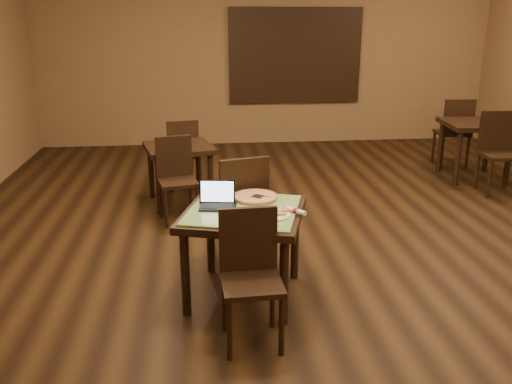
{
  "coord_description": "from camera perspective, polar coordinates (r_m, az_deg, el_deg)",
  "views": [
    {
      "loc": [
        -1.2,
        -4.71,
        2.23
      ],
      "look_at": [
        -0.76,
        -0.51,
        0.85
      ],
      "focal_mm": 38.0,
      "sensor_mm": 36.0,
      "label": 1
    }
  ],
  "objects": [
    {
      "name": "pizza_slice",
      "position": [
        4.15,
        1.89,
        -2.23
      ],
      "size": [
        0.22,
        0.22,
        0.02
      ],
      "primitive_type": null,
      "rotation": [
        0.0,
        0.0,
        0.1
      ],
      "color": "beige",
      "rests_on": "plate"
    },
    {
      "name": "other_table_b_chair_near",
      "position": [
        6.16,
        -8.39,
        1.92
      ],
      "size": [
        0.49,
        0.49,
        0.94
      ],
      "rotation": [
        0.0,
        0.0,
        0.22
      ],
      "color": "black",
      "rests_on": "ground"
    },
    {
      "name": "other_table_a_chair_far",
      "position": [
        8.79,
        20.19,
        6.27
      ],
      "size": [
        0.49,
        0.49,
        1.05
      ],
      "rotation": [
        0.0,
        0.0,
        3.05
      ],
      "color": "black",
      "rests_on": "ground"
    },
    {
      "name": "mural",
      "position": [
        9.84,
        4.14,
        14.1
      ],
      "size": [
        2.34,
        0.05,
        1.64
      ],
      "color": "#25628B",
      "rests_on": "wall_back"
    },
    {
      "name": "chair_main_near",
      "position": [
        3.83,
        -0.62,
        -8.06
      ],
      "size": [
        0.43,
        0.43,
        0.96
      ],
      "rotation": [
        0.0,
        0.0,
        0.05
      ],
      "color": "black",
      "rests_on": "ground"
    },
    {
      "name": "other_table_a_chair_near",
      "position": [
        7.74,
        24.16,
        4.31
      ],
      "size": [
        0.49,
        0.49,
        1.05
      ],
      "rotation": [
        0.0,
        0.0,
        -0.09
      ],
      "color": "black",
      "rests_on": "ground"
    },
    {
      "name": "napkin_roll",
      "position": [
        4.22,
        4.24,
        -1.99
      ],
      "size": [
        0.15,
        0.17,
        0.04
      ],
      "rotation": [
        0.0,
        0.0,
        0.69
      ],
      "color": "white",
      "rests_on": "tiled_table"
    },
    {
      "name": "other_table_a",
      "position": [
        8.24,
        22.12,
        5.91
      ],
      "size": [
        0.94,
        0.94,
        0.81
      ],
      "rotation": [
        0.0,
        0.0,
        -0.09
      ],
      "color": "black",
      "rests_on": "ground"
    },
    {
      "name": "chair_main_far",
      "position": [
        4.94,
        -1.63,
        -1.27
      ],
      "size": [
        0.55,
        0.55,
        1.05
      ],
      "rotation": [
        0.0,
        0.0,
        3.4
      ],
      "color": "black",
      "rests_on": "ground"
    },
    {
      "name": "plate",
      "position": [
        4.16,
        1.89,
        -2.43
      ],
      "size": [
        0.26,
        0.26,
        0.01
      ],
      "primitive_type": "cylinder",
      "color": "white",
      "rests_on": "tiled_table"
    },
    {
      "name": "spatula",
      "position": [
        4.52,
        0.2,
        -0.47
      ],
      "size": [
        0.23,
        0.21,
        0.01
      ],
      "primitive_type": "cube",
      "rotation": [
        0.0,
        0.0,
        0.92
      ],
      "color": "silver",
      "rests_on": "pizza_whole"
    },
    {
      "name": "wall_back",
      "position": [
        9.81,
        1.13,
        13.84
      ],
      "size": [
        8.0,
        0.02,
        3.0
      ],
      "primitive_type": "cube",
      "color": "olive",
      "rests_on": "ground"
    },
    {
      "name": "tiled_table",
      "position": [
        4.34,
        -1.33,
        -3.08
      ],
      "size": [
        1.14,
        1.14,
        0.76
      ],
      "rotation": [
        0.0,
        0.0,
        -0.28
      ],
      "color": "black",
      "rests_on": "ground"
    },
    {
      "name": "ground",
      "position": [
        5.34,
        7.62,
        -6.72
      ],
      "size": [
        10.0,
        10.0,
        0.0
      ],
      "primitive_type": "plane",
      "color": "black",
      "rests_on": "ground"
    },
    {
      "name": "other_table_b",
      "position": [
        6.67,
        -8.1,
        3.85
      ],
      "size": [
        0.93,
        0.93,
        0.73
      ],
      "rotation": [
        0.0,
        0.0,
        0.22
      ],
      "color": "black",
      "rests_on": "ground"
    },
    {
      "name": "pizza_whole",
      "position": [
        4.53,
        -0.08,
        -0.49
      ],
      "size": [
        0.38,
        0.38,
        0.03
      ],
      "color": "beige",
      "rests_on": "pizza_pan"
    },
    {
      "name": "laptop",
      "position": [
        4.37,
        -4.06,
        -0.82
      ],
      "size": [
        0.31,
        0.26,
        0.2
      ],
      "rotation": [
        0.0,
        0.0,
        -0.13
      ],
      "color": "black",
      "rests_on": "tiled_table"
    },
    {
      "name": "pizza_pan",
      "position": [
        4.54,
        -0.08,
        -0.68
      ],
      "size": [
        0.37,
        0.37,
        0.01
      ],
      "primitive_type": "cylinder",
      "color": "silver",
      "rests_on": "tiled_table"
    },
    {
      "name": "other_table_b_chair_far",
      "position": [
        7.22,
        -7.79,
        4.36
      ],
      "size": [
        0.49,
        0.49,
        0.94
      ],
      "rotation": [
        0.0,
        0.0,
        3.36
      ],
      "color": "black",
      "rests_on": "ground"
    }
  ]
}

